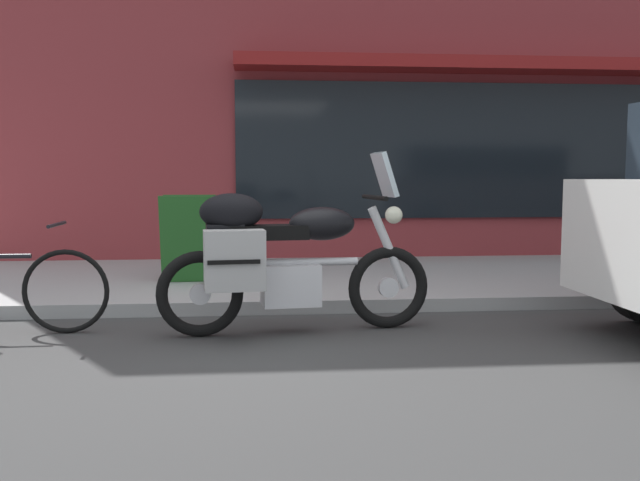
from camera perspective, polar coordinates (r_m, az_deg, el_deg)
ground_plane at (r=4.89m, az=-4.71°, el=-9.08°), size 80.00×80.00×0.00m
touring_motorcycle at (r=5.28m, az=-3.25°, el=-1.27°), size 2.14×0.82×1.41m
sandwich_board_sign at (r=7.26m, az=-10.82°, el=0.18°), size 0.55×0.41×0.89m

